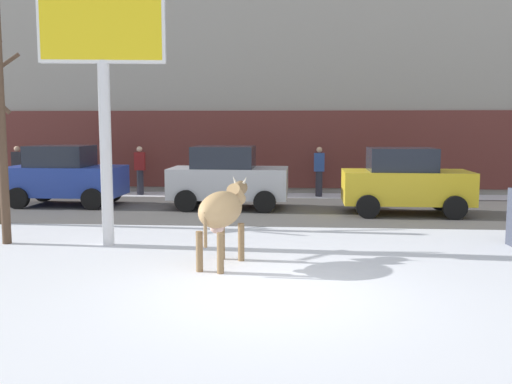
# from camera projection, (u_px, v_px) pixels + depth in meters

# --- Properties ---
(ground_plane) EXTENTS (120.00, 120.00, 0.00)m
(ground_plane) POSITION_uv_depth(u_px,v_px,m) (268.00, 294.00, 8.64)
(ground_plane) COLOR white
(road_strip) EXTENTS (60.00, 5.60, 0.01)m
(road_strip) POSITION_uv_depth(u_px,v_px,m) (285.00, 210.00, 17.03)
(road_strip) COLOR #514F4C
(road_strip) RESTS_ON ground
(building_facade) EXTENTS (44.00, 6.10, 13.00)m
(building_facade) POSITION_uv_depth(u_px,v_px,m) (291.00, 26.00, 23.53)
(building_facade) COLOR gray
(building_facade) RESTS_ON ground
(cow_tan) EXTENTS (0.94, 1.93, 1.54)m
(cow_tan) POSITION_uv_depth(u_px,v_px,m) (222.00, 210.00, 10.30)
(cow_tan) COLOR tan
(cow_tan) RESTS_ON ground
(billboard) EXTENTS (2.52, 0.55, 5.56)m
(billboard) POSITION_uv_depth(u_px,v_px,m) (102.00, 34.00, 11.64)
(billboard) COLOR silver
(billboard) RESTS_ON ground
(car_blue_hatchback) EXTENTS (3.51, 1.94, 1.86)m
(car_blue_hatchback) POSITION_uv_depth(u_px,v_px,m) (65.00, 176.00, 17.96)
(car_blue_hatchback) COLOR #233D9E
(car_blue_hatchback) RESTS_ON ground
(car_silver_hatchback) EXTENTS (3.51, 1.94, 1.86)m
(car_silver_hatchback) POSITION_uv_depth(u_px,v_px,m) (228.00, 178.00, 17.35)
(car_silver_hatchback) COLOR #B7BABF
(car_silver_hatchback) RESTS_ON ground
(car_yellow_hatchback) EXTENTS (3.51, 1.94, 1.86)m
(car_yellow_hatchback) POSITION_uv_depth(u_px,v_px,m) (405.00, 181.00, 16.20)
(car_yellow_hatchback) COLOR gold
(car_yellow_hatchback) RESTS_ON ground
(pedestrian_near_billboard) EXTENTS (0.36, 0.24, 1.73)m
(pedestrian_near_billboard) POSITION_uv_depth(u_px,v_px,m) (140.00, 170.00, 20.70)
(pedestrian_near_billboard) COLOR #282833
(pedestrian_near_billboard) RESTS_ON ground
(pedestrian_by_cars) EXTENTS (0.36, 0.24, 1.73)m
(pedestrian_by_cars) POSITION_uv_depth(u_px,v_px,m) (18.00, 169.00, 21.05)
(pedestrian_by_cars) COLOR #282833
(pedestrian_by_cars) RESTS_ON ground
(pedestrian_far_left) EXTENTS (0.36, 0.24, 1.73)m
(pedestrian_far_left) POSITION_uv_depth(u_px,v_px,m) (319.00, 171.00, 20.21)
(pedestrian_far_left) COLOR #282833
(pedestrian_far_left) RESTS_ON ground
(bare_tree_left_lot) EXTENTS (0.95, 1.08, 5.19)m
(bare_tree_left_lot) POSITION_uv_depth(u_px,v_px,m) (0.00, 117.00, 11.99)
(bare_tree_left_lot) COLOR #4C3828
(bare_tree_left_lot) RESTS_ON ground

